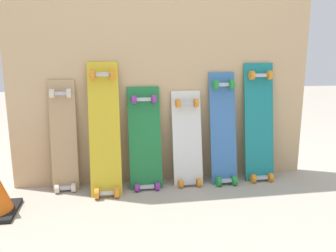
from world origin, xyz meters
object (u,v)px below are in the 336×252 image
object	(u,v)px
skateboard_natural	(64,141)
skateboard_green	(145,143)
skateboard_white	(187,143)
skateboard_teal	(259,127)
skateboard_blue	(223,133)
skateboard_yellow	(105,133)

from	to	relation	value
skateboard_natural	skateboard_green	bearing A→B (deg)	-3.88
skateboard_white	skateboard_teal	distance (m)	0.55
skateboard_blue	skateboard_teal	bearing A→B (deg)	2.78
skateboard_green	skateboard_blue	bearing A→B (deg)	-0.00
skateboard_white	skateboard_natural	bearing A→B (deg)	178.11
skateboard_white	skateboard_teal	bearing A→B (deg)	0.47
skateboard_natural	skateboard_white	bearing A→B (deg)	-1.89
skateboard_natural	skateboard_green	size ratio (longest dim) A/B	1.07
skateboard_green	skateboard_white	size ratio (longest dim) A/B	1.05
skateboard_white	skateboard_teal	xyz separation A→B (m)	(0.54, 0.00, 0.10)
skateboard_natural	skateboard_green	world-z (taller)	skateboard_natural
skateboard_natural	skateboard_green	xyz separation A→B (m)	(0.55, -0.04, -0.03)
skateboard_natural	skateboard_blue	bearing A→B (deg)	-1.91
skateboard_natural	skateboard_teal	world-z (taller)	skateboard_teal
skateboard_yellow	skateboard_green	xyz separation A→B (m)	(0.27, 0.04, -0.09)
skateboard_white	skateboard_yellow	bearing A→B (deg)	-175.07
skateboard_blue	skateboard_white	bearing A→B (deg)	178.02
skateboard_green	skateboard_teal	distance (m)	0.85
skateboard_natural	skateboard_yellow	distance (m)	0.29
skateboard_green	skateboard_white	bearing A→B (deg)	1.70
skateboard_green	skateboard_natural	bearing A→B (deg)	176.12
skateboard_teal	skateboard_green	bearing A→B (deg)	-179.09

